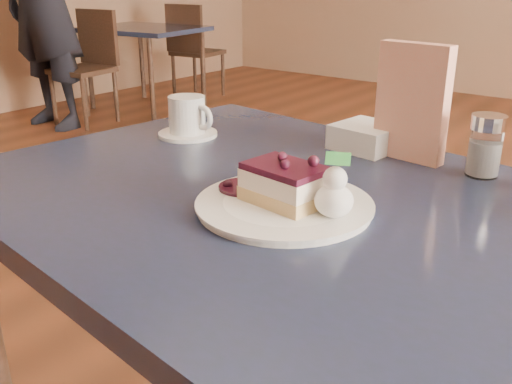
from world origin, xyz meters
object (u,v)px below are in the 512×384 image
Objects in this scene: main_table at (304,245)px; dessert_plate at (284,206)px; coffee_set at (188,119)px; bg_table_far_left at (148,101)px; cheesecake_slice at (285,184)px.

dessert_plate is (-0.01, -0.05, 0.08)m from main_table.
dessert_plate is at bearing -90.00° from main_table.
main_table is 9.25× the size of coffee_set.
main_table reaches higher than bg_table_far_left.
coffee_set reaches higher than cheesecake_slice.
dessert_plate is 0.45m from coffee_set.
main_table is 0.13m from cheesecake_slice.
main_table is 0.45m from coffee_set.
coffee_set reaches higher than main_table.
cheesecake_slice is at bearing -45.92° from bg_table_far_left.
coffee_set reaches higher than bg_table_far_left.
dessert_plate is at bearing 0.00° from cheesecake_slice.
coffee_set is at bearing 159.36° from cheesecake_slice.
main_table is at bearing 90.00° from cheesecake_slice.
dessert_plate reaches higher than bg_table_far_left.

